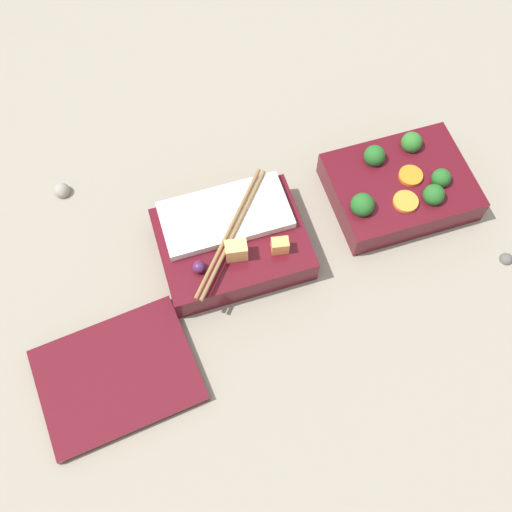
# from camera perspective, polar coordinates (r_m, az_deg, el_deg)

# --- Properties ---
(ground_plane) EXTENTS (3.00, 3.00, 0.00)m
(ground_plane) POSITION_cam_1_polar(r_m,az_deg,el_deg) (0.85, 5.15, 3.56)
(ground_plane) COLOR gray
(bento_tray_vegetable) EXTENTS (0.19, 0.15, 0.07)m
(bento_tray_vegetable) POSITION_cam_1_polar(r_m,az_deg,el_deg) (0.87, 13.51, 6.52)
(bento_tray_vegetable) COLOR #510F19
(bento_tray_vegetable) RESTS_ON ground_plane
(bento_tray_rice) EXTENTS (0.19, 0.16, 0.07)m
(bento_tray_rice) POSITION_cam_1_polar(r_m,az_deg,el_deg) (0.80, -2.32, 1.48)
(bento_tray_rice) COLOR #510F19
(bento_tray_rice) RESTS_ON ground_plane
(bento_lid) EXTENTS (0.20, 0.16, 0.01)m
(bento_lid) POSITION_cam_1_polar(r_m,az_deg,el_deg) (0.77, -13.06, -11.02)
(bento_lid) COLOR #510F19
(bento_lid) RESTS_ON ground_plane
(pebble_0) EXTENTS (0.02, 0.02, 0.02)m
(pebble_0) POSITION_cam_1_polar(r_m,az_deg,el_deg) (0.90, -17.98, 5.93)
(pebble_0) COLOR gray
(pebble_0) RESTS_ON ground_plane
(pebble_1) EXTENTS (0.02, 0.02, 0.02)m
(pebble_1) POSITION_cam_1_polar(r_m,az_deg,el_deg) (0.88, 22.80, -0.18)
(pebble_1) COLOR #595651
(pebble_1) RESTS_ON ground_plane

